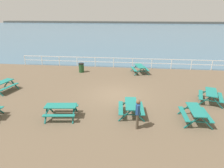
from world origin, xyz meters
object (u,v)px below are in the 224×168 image
at_px(picnic_table_near_left, 211,94).
at_px(picnic_table_seaward, 61,108).
at_px(picnic_table_mid_centre, 196,112).
at_px(picnic_table_far_right, 140,67).
at_px(picnic_table_near_right, 2,84).
at_px(visitor, 138,112).
at_px(picnic_table_corner, 131,106).
at_px(litter_bin, 81,68).

relative_size(picnic_table_near_left, picnic_table_seaward, 1.09).
relative_size(picnic_table_near_left, picnic_table_mid_centre, 1.17).
distance_m(picnic_table_near_left, picnic_table_far_right, 7.92).
bearing_deg(picnic_table_near_right, visitor, -99.25).
bearing_deg(picnic_table_near_left, picnic_table_seaward, 124.61).
distance_m(picnic_table_seaward, visitor, 4.50).
bearing_deg(picnic_table_seaward, picnic_table_far_right, 57.12).
xyz_separation_m(picnic_table_corner, visitor, (0.37, -1.42, 0.36)).
xyz_separation_m(picnic_table_near_left, visitor, (-5.00, -3.85, 0.36)).
relative_size(picnic_table_far_right, picnic_table_corner, 1.11).
bearing_deg(visitor, picnic_table_corner, -70.16).
height_order(picnic_table_near_right, picnic_table_corner, same).
bearing_deg(picnic_table_far_right, picnic_table_seaward, 139.09).
bearing_deg(picnic_table_corner, litter_bin, 27.53).
relative_size(picnic_table_near_right, picnic_table_far_right, 0.98).
distance_m(picnic_table_seaward, picnic_table_corner, 4.14).
bearing_deg(picnic_table_far_right, picnic_table_corner, 161.08).
bearing_deg(picnic_table_near_left, picnic_table_mid_centre, 163.71).
bearing_deg(picnic_table_corner, picnic_table_near_left, -70.22).
xyz_separation_m(picnic_table_far_right, picnic_table_seaward, (-4.72, -9.57, 0.00)).
distance_m(picnic_table_near_left, visitor, 6.32).
xyz_separation_m(picnic_table_near_left, picnic_table_mid_centre, (-1.75, -2.78, 0.00)).
relative_size(picnic_table_corner, litter_bin, 2.01).
xyz_separation_m(visitor, litter_bin, (-5.66, 9.86, -0.47)).
relative_size(picnic_table_near_left, litter_bin, 2.25).
bearing_deg(picnic_table_far_right, picnic_table_near_left, -158.15).
distance_m(picnic_table_near_right, picnic_table_mid_centre, 13.98).
bearing_deg(picnic_table_corner, picnic_table_seaward, 96.20).
distance_m(picnic_table_mid_centre, litter_bin, 12.52).
height_order(picnic_table_mid_centre, picnic_table_seaward, same).
height_order(picnic_table_mid_centre, picnic_table_corner, same).
bearing_deg(litter_bin, picnic_table_mid_centre, -44.64).
height_order(picnic_table_near_left, picnic_table_mid_centre, same).
xyz_separation_m(picnic_table_near_right, picnic_table_mid_centre, (13.66, -3.00, 0.00)).
bearing_deg(litter_bin, picnic_table_near_left, -29.42).
height_order(picnic_table_near_left, picnic_table_far_right, same).
relative_size(picnic_table_mid_centre, litter_bin, 1.93).
bearing_deg(picnic_table_corner, visitor, -169.89).
relative_size(picnic_table_near_right, picnic_table_mid_centre, 1.13).
bearing_deg(visitor, litter_bin, -54.96).
relative_size(picnic_table_near_right, picnic_table_seaward, 1.06).
bearing_deg(picnic_table_mid_centre, picnic_table_seaward, 91.82).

